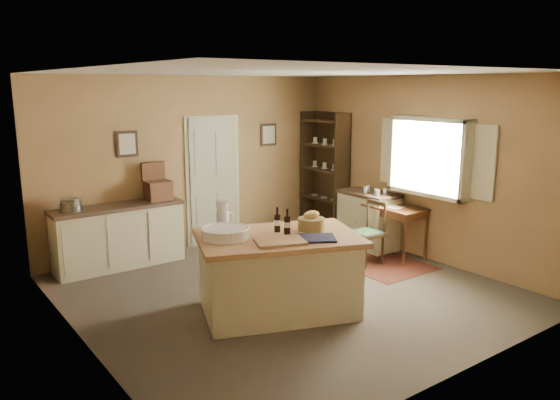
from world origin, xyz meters
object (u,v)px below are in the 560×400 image
at_px(work_island, 277,272).
at_px(desk_chair, 366,234).
at_px(sideboard, 119,234).
at_px(right_cabinet, 368,219).
at_px(shelving_unit, 326,172).
at_px(writing_desk, 395,213).

relative_size(work_island, desk_chair, 2.33).
height_order(work_island, sideboard, work_island).
height_order(work_island, right_cabinet, work_island).
height_order(sideboard, shelving_unit, shelving_unit).
height_order(writing_desk, right_cabinet, right_cabinet).
xyz_separation_m(writing_desk, desk_chair, (-0.62, -0.03, -0.22)).
distance_m(work_island, writing_desk, 2.75).
height_order(work_island, desk_chair, work_island).
bearing_deg(writing_desk, right_cabinet, 90.02).
xyz_separation_m(work_island, writing_desk, (2.67, 0.66, 0.19)).
bearing_deg(desk_chair, shelving_unit, 67.02).
bearing_deg(right_cabinet, sideboard, 158.22).
xyz_separation_m(sideboard, writing_desk, (3.54, -1.96, 0.19)).
bearing_deg(desk_chair, work_island, -162.39).
height_order(sideboard, right_cabinet, sideboard).
height_order(writing_desk, shelving_unit, shelving_unit).
bearing_deg(sideboard, desk_chair, -34.27).
bearing_deg(desk_chair, sideboard, 146.29).
distance_m(work_island, shelving_unit, 3.76).
relative_size(right_cabinet, shelving_unit, 0.47).
bearing_deg(shelving_unit, sideboard, 176.90).
distance_m(sideboard, writing_desk, 4.05).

